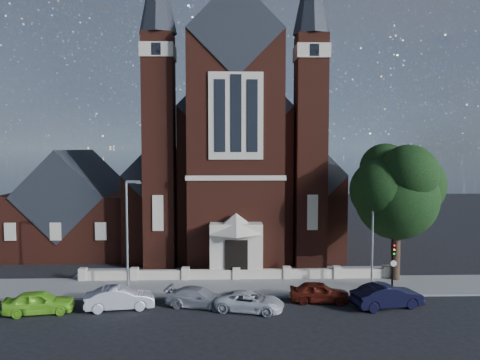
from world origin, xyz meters
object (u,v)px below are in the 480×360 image
object	(u,v)px
car_navy	(387,296)
car_dark_red	(319,292)
street_lamp_right	(374,227)
car_silver_a	(120,298)
traffic_signal	(393,259)
church	(233,168)
car_lime_van	(39,302)
car_silver_b	(199,297)
street_tree	(400,193)
parish_hall	(77,211)
street_lamp_left	(128,228)
car_white_suv	(250,301)

from	to	relation	value
car_navy	car_dark_red	bearing A→B (deg)	60.67
street_lamp_right	car_silver_a	bearing A→B (deg)	-167.51
traffic_signal	car_silver_a	size ratio (longest dim) A/B	0.91
car_silver_a	car_navy	xyz separation A→B (m)	(17.39, -0.24, 0.04)
church	car_lime_van	world-z (taller)	church
church	street_lamp_right	world-z (taller)	church
car_silver_a	car_silver_b	xyz separation A→B (m)	(5.06, 0.31, -0.10)
street_lamp_right	street_tree	bearing A→B (deg)	34.26
car_silver_a	car_navy	bearing A→B (deg)	-101.01
church	parish_hall	xyz separation A→B (m)	(-16.00, -4.94, -4.17)
street_tree	traffic_signal	bearing A→B (deg)	-115.95
traffic_signal	car_dark_red	bearing A→B (deg)	-165.89
parish_hall	car_lime_van	bearing A→B (deg)	-79.63
parish_hall	street_tree	size ratio (longest dim) A/B	1.14
street_lamp_right	street_lamp_left	bearing A→B (deg)	180.00
street_lamp_left	car_silver_b	xyz separation A→B (m)	(5.28, -3.63, -3.97)
car_silver_a	car_navy	size ratio (longest dim) A/B	0.94
street_lamp_right	car_dark_red	world-z (taller)	street_lamp_right
church	car_dark_red	size ratio (longest dim) A/B	8.67
car_silver_a	car_white_suv	xyz separation A→B (m)	(8.39, -0.57, -0.11)
traffic_signal	car_silver_b	distance (m)	13.92
car_silver_a	car_silver_b	size ratio (longest dim) A/B	1.02
street_lamp_left	street_lamp_right	distance (m)	18.00
car_dark_red	car_navy	size ratio (longest dim) A/B	0.86
street_lamp_left	car_lime_van	world-z (taller)	street_lamp_left
street_lamp_left	car_dark_red	world-z (taller)	street_lamp_left
car_navy	church	bearing A→B (deg)	9.52
street_lamp_right	car_navy	world-z (taller)	street_lamp_right
traffic_signal	church	bearing A→B (deg)	118.20
street_tree	street_lamp_left	bearing A→B (deg)	-175.24
street_lamp_left	traffic_signal	bearing A→B (deg)	-4.76
parish_hall	traffic_signal	xyz separation A→B (m)	(27.00, -15.57, -1.43)
street_lamp_right	car_white_suv	xyz separation A→B (m)	(-9.40, -4.51, -3.98)
parish_hall	car_lime_van	size ratio (longest dim) A/B	2.88
church	street_lamp_right	bearing A→B (deg)	-61.96
church	street_tree	size ratio (longest dim) A/B	3.26
street_tree	car_navy	distance (m)	9.02
church	car_white_suv	bearing A→B (deg)	-88.30
parish_hall	car_silver_b	size ratio (longest dim) A/B	2.82
car_silver_b	car_navy	distance (m)	12.34
church	car_dark_red	bearing A→B (deg)	-75.93
street_lamp_left	traffic_signal	xyz separation A→B (m)	(18.91, -1.57, -2.02)
traffic_signal	car_lime_van	world-z (taller)	traffic_signal
street_lamp_right	car_white_suv	size ratio (longest dim) A/B	1.83
car_dark_red	street_lamp_right	bearing A→B (deg)	-50.96
street_lamp_right	traffic_signal	world-z (taller)	street_lamp_right
car_silver_a	car_navy	world-z (taller)	car_navy
parish_hall	car_silver_a	xyz separation A→B (m)	(8.31, -17.94, -3.29)
street_lamp_right	car_lime_van	bearing A→B (deg)	-168.63
car_silver_a	car_white_suv	distance (m)	8.41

